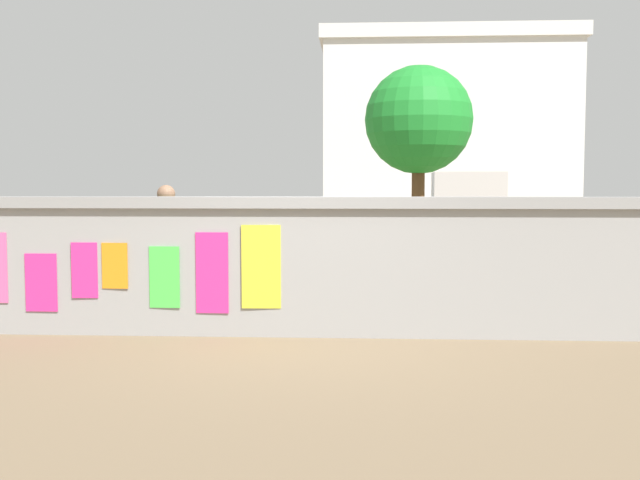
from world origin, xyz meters
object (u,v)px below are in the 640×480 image
object	(u,v)px
auto_rickshaw_truck	(410,226)
person_walking	(167,237)
bicycle_near	(84,276)
tree_roadside	(419,121)
bicycle_far	(394,282)
motorcycle	(198,258)

from	to	relation	value
auto_rickshaw_truck	person_walking	xyz separation A→B (m)	(-3.26, -4.30, 0.09)
auto_rickshaw_truck	bicycle_near	xyz separation A→B (m)	(-4.69, -3.29, -0.54)
auto_rickshaw_truck	bicycle_near	world-z (taller)	auto_rickshaw_truck
person_walking	tree_roadside	xyz separation A→B (m)	(3.86, 10.20, 2.30)
tree_roadside	auto_rickshaw_truck	bearing A→B (deg)	-95.80
bicycle_far	tree_roadside	world-z (taller)	tree_roadside
person_walking	tree_roadside	size ratio (longest dim) A/B	0.34
auto_rickshaw_truck	tree_roadside	world-z (taller)	tree_roadside
bicycle_near	tree_roadside	size ratio (longest dim) A/B	0.36
auto_rickshaw_truck	bicycle_far	xyz separation A→B (m)	(-0.45, -3.64, -0.54)
auto_rickshaw_truck	bicycle_far	bearing A→B (deg)	-97.12
motorcycle	person_walking	size ratio (longest dim) A/B	1.17
person_walking	tree_roadside	distance (m)	11.15
auto_rickshaw_truck	motorcycle	size ratio (longest dim) A/B	1.94
motorcycle	bicycle_far	size ratio (longest dim) A/B	1.15
auto_rickshaw_truck	motorcycle	bearing A→B (deg)	-156.17
bicycle_near	bicycle_far	distance (m)	4.25
motorcycle	bicycle_near	bearing A→B (deg)	-124.38
motorcycle	tree_roadside	bearing A→B (deg)	61.18
motorcycle	bicycle_near	world-z (taller)	bicycle_near
motorcycle	bicycle_far	world-z (taller)	bicycle_far
auto_rickshaw_truck	person_walking	size ratio (longest dim) A/B	2.27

